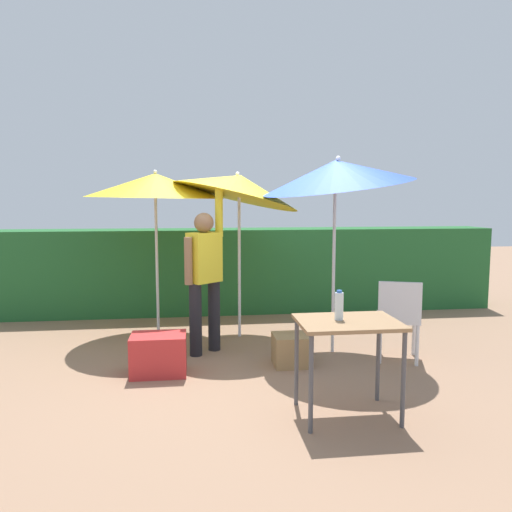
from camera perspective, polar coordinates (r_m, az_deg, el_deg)
name	(u,v)px	position (r m, az deg, el deg)	size (l,w,h in m)	color
ground_plane	(259,357)	(5.59, 0.39, -11.62)	(24.00, 24.00, 0.00)	#937056
hedge_row	(240,270)	(7.73, -1.90, -1.63)	(8.00, 0.70, 1.30)	#23602D
umbrella_rainbow	(238,186)	(6.20, -2.07, 8.08)	(1.63, 1.60, 2.27)	silver
umbrella_orange	(337,174)	(5.57, 9.33, 9.40)	(1.72, 1.69, 2.34)	silver
umbrella_yellow	(155,186)	(6.42, -11.61, 7.98)	(1.76, 1.76, 2.12)	silver
person_vendor	(205,272)	(5.56, -5.99, -1.85)	(0.48, 0.42, 1.88)	black
chair_plastic	(399,315)	(5.54, 16.21, -6.58)	(0.56, 0.56, 0.89)	silver
cooler_box	(159,354)	(5.11, -11.23, -11.12)	(0.55, 0.39, 0.40)	red
crate_cardboard	(291,350)	(5.30, 4.03, -10.81)	(0.36, 0.36, 0.33)	#9E7A4C
folding_table	(348,333)	(4.03, 10.61, -8.73)	(0.80, 0.60, 0.79)	#4C4C51
bottle_water	(339,306)	(3.99, 9.61, -5.71)	(0.07, 0.07, 0.24)	silver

